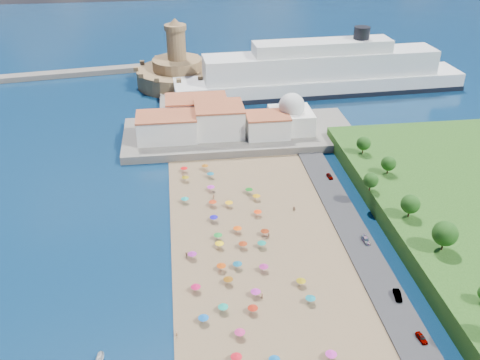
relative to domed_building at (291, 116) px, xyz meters
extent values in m
plane|color=#071938|center=(-30.00, -71.00, -8.97)|extent=(700.00, 700.00, 0.00)
cube|color=#59544C|center=(-20.00, 2.00, -7.47)|extent=(90.00, 36.00, 3.00)
cube|color=#59544C|center=(-42.00, 37.00, -7.77)|extent=(18.00, 70.00, 2.40)
cube|color=silver|center=(-48.00, -2.00, -1.47)|extent=(22.00, 14.00, 9.00)
cube|color=silver|center=(-28.00, 0.00, -0.47)|extent=(18.00, 16.00, 11.00)
cube|color=silver|center=(-10.00, -4.00, -1.97)|extent=(16.00, 12.00, 8.00)
cube|color=silver|center=(-36.00, 12.00, -0.97)|extent=(24.00, 14.00, 10.00)
cube|color=silver|center=(0.00, 0.00, -1.97)|extent=(16.00, 16.00, 8.00)
sphere|color=silver|center=(0.00, 0.00, 4.03)|extent=(10.00, 10.00, 10.00)
cylinder|color=silver|center=(0.00, 0.00, 7.83)|extent=(1.20, 1.20, 1.60)
cylinder|color=#9D7B4E|center=(-42.00, 67.00, -4.97)|extent=(40.00, 40.00, 8.00)
cylinder|color=#9D7B4E|center=(-42.00, 67.00, 1.53)|extent=(24.00, 24.00, 5.00)
cylinder|color=#9D7B4E|center=(-42.00, 67.00, 11.03)|extent=(9.00, 9.00, 14.00)
cylinder|color=#9D7B4E|center=(-42.00, 67.00, 19.23)|extent=(10.40, 10.40, 2.40)
cone|color=#9D7B4E|center=(-42.00, 67.00, 21.93)|extent=(6.00, 6.00, 3.00)
cube|color=black|center=(24.34, 47.64, -7.86)|extent=(139.07, 27.18, 2.22)
cube|color=silver|center=(24.34, 47.64, -4.86)|extent=(138.05, 26.73, 8.23)
cube|color=silver|center=(24.34, 47.64, 4.75)|extent=(110.46, 21.75, 10.98)
cube|color=silver|center=(24.34, 47.64, 12.98)|extent=(64.59, 15.89, 5.49)
cylinder|color=black|center=(42.62, 48.52, 18.47)|extent=(7.32, 7.32, 5.49)
cylinder|color=gray|center=(-35.16, -56.38, -7.72)|extent=(0.07, 0.07, 2.00)
cone|color=#170DB1|center=(-35.16, -56.38, -6.82)|extent=(2.50, 2.50, 0.60)
cylinder|color=gray|center=(-16.09, -87.73, -7.72)|extent=(0.07, 0.07, 2.00)
cone|color=#99810D|center=(-16.09, -87.73, -6.82)|extent=(2.50, 2.50, 0.60)
cylinder|color=gray|center=(-34.57, -38.53, -7.72)|extent=(0.07, 0.07, 2.00)
cone|color=#BE28B6|center=(-34.57, -38.53, -6.82)|extent=(2.50, 2.50, 0.60)
cylinder|color=gray|center=(-21.82, -55.10, -7.72)|extent=(0.07, 0.07, 2.00)
cone|color=#FF3D0B|center=(-21.82, -55.10, -6.82)|extent=(2.50, 2.50, 0.60)
cylinder|color=gray|center=(-28.37, -70.49, -7.72)|extent=(0.07, 0.07, 2.00)
cone|color=#962D0D|center=(-28.37, -70.49, -6.82)|extent=(2.50, 2.50, 0.60)
cylinder|color=gray|center=(-42.54, -31.06, -7.72)|extent=(0.07, 0.07, 2.00)
cone|color=#8B740C|center=(-42.54, -31.06, -6.82)|extent=(2.50, 2.50, 0.60)
cylinder|color=gray|center=(-23.21, -70.84, -7.72)|extent=(0.07, 0.07, 2.00)
cone|color=#0E836D|center=(-23.21, -70.84, -6.82)|extent=(2.50, 2.50, 0.60)
cylinder|color=gray|center=(-35.21, -79.24, -7.72)|extent=(0.07, 0.07, 2.00)
cone|color=#C54208|center=(-35.21, -79.24, -6.82)|extent=(2.50, 2.50, 0.60)
cylinder|color=gray|center=(-34.76, -69.55, -7.72)|extent=(0.07, 0.07, 2.00)
cone|color=yellow|center=(-34.76, -69.55, -6.82)|extent=(2.50, 2.50, 0.60)
cylinder|color=gray|center=(-27.92, -90.20, -7.72)|extent=(0.07, 0.07, 2.00)
cone|color=#B1259B|center=(-27.92, -90.20, -6.82)|extent=(2.50, 2.50, 0.60)
cylinder|color=gray|center=(-34.00, -29.62, -7.72)|extent=(0.07, 0.07, 2.00)
cone|color=#0D5B7A|center=(-34.00, -29.62, -6.82)|extent=(2.50, 2.50, 0.60)
cylinder|color=gray|center=(-29.46, -95.72, -7.72)|extent=(0.07, 0.07, 2.00)
cone|color=#A31E0D|center=(-29.46, -95.72, -6.82)|extent=(2.50, 2.50, 0.60)
cylinder|color=gray|center=(-36.28, -94.44, -7.72)|extent=(0.07, 0.07, 2.00)
cone|color=#10937A|center=(-36.28, -94.44, -6.82)|extent=(2.50, 2.50, 0.60)
cylinder|color=gray|center=(-21.41, -65.36, -7.72)|extent=(0.07, 0.07, 2.00)
cone|color=maroon|center=(-21.41, -65.36, -6.82)|extent=(2.50, 2.50, 0.60)
cylinder|color=gray|center=(-33.45, -102.87, -7.72)|extent=(0.07, 0.07, 2.00)
cone|color=#BC2868|center=(-33.45, -102.87, -6.82)|extent=(2.50, 2.50, 0.60)
cylinder|color=gray|center=(-34.80, -65.56, -7.72)|extent=(0.07, 0.07, 2.00)
cone|color=#17822B|center=(-34.80, -65.56, -6.82)|extent=(2.50, 2.50, 0.60)
cylinder|color=gray|center=(-42.42, -73.28, -7.72)|extent=(0.07, 0.07, 2.00)
cone|color=#9E2196|center=(-42.42, -73.28, -6.82)|extent=(2.50, 2.50, 0.60)
cylinder|color=gray|center=(-29.82, -48.80, -7.72)|extent=(0.07, 0.07, 2.00)
cone|color=#FFB20D|center=(-29.82, -48.80, -6.82)|extent=(2.50, 2.50, 0.60)
cylinder|color=gray|center=(-42.23, -86.60, -7.72)|extent=(0.07, 0.07, 2.00)
cone|color=#BE0F47|center=(-42.23, -86.60, -6.82)|extent=(2.50, 2.50, 0.60)
cylinder|color=gray|center=(-15.17, -111.56, -7.72)|extent=(0.07, 0.07, 2.00)
cone|color=#C72AA8|center=(-15.17, -111.56, -6.82)|extent=(2.50, 2.50, 0.60)
cylinder|color=gray|center=(-42.71, -24.51, -7.72)|extent=(0.07, 0.07, 2.00)
cone|color=red|center=(-42.71, -24.51, -6.82)|extent=(2.50, 2.50, 0.60)
cylinder|color=gray|center=(-30.98, -79.02, -7.72)|extent=(0.07, 0.07, 2.00)
cone|color=#0D5879|center=(-30.98, -79.02, -6.82)|extent=(2.50, 2.50, 0.60)
cylinder|color=gray|center=(-34.04, -84.80, -7.72)|extent=(0.07, 0.07, 2.00)
cone|color=#80490B|center=(-34.04, -84.80, -6.82)|extent=(2.50, 2.50, 0.60)
cylinder|color=gray|center=(-28.93, -62.95, -7.72)|extent=(0.07, 0.07, 2.00)
cone|color=#FA530B|center=(-28.93, -62.95, -6.82)|extent=(2.50, 2.50, 0.60)
cylinder|color=gray|center=(-34.75, -47.77, -7.72)|extent=(0.07, 0.07, 2.00)
cone|color=red|center=(-34.75, -47.77, -6.82)|extent=(2.50, 2.50, 0.60)
cylinder|color=gray|center=(-20.75, -45.99, -7.72)|extent=(0.07, 0.07, 2.00)
cone|color=orange|center=(-20.75, -45.99, -6.82)|extent=(2.50, 2.50, 0.60)
cylinder|color=gray|center=(-35.08, -109.71, -7.72)|extent=(0.07, 0.07, 2.00)
cone|color=red|center=(-35.08, -109.71, -6.82)|extent=(2.50, 2.50, 0.60)
cylinder|color=gray|center=(-43.24, -44.81, -7.72)|extent=(0.07, 0.07, 2.00)
cone|color=#10928D|center=(-43.24, -44.81, -6.82)|extent=(2.50, 2.50, 0.60)
cylinder|color=gray|center=(-35.40, -23.63, -7.72)|extent=(0.07, 0.07, 2.00)
cone|color=#9A520E|center=(-35.40, -23.63, -6.82)|extent=(2.50, 2.50, 0.60)
cylinder|color=gray|center=(-22.51, -41.72, -7.72)|extent=(0.07, 0.07, 2.00)
cone|color=#136C19|center=(-22.51, -41.72, -6.82)|extent=(2.50, 2.50, 0.60)
cone|color=#0D5EAA|center=(-27.29, -111.46, -6.82)|extent=(2.50, 2.50, 0.60)
cylinder|color=gray|center=(-15.31, -94.21, -7.72)|extent=(0.07, 0.07, 2.00)
cone|color=#0E7687|center=(-15.31, -94.21, -6.82)|extent=(2.50, 2.50, 0.60)
cylinder|color=gray|center=(-41.11, -97.42, -7.72)|extent=(0.07, 0.07, 2.00)
cone|color=#0D56AD|center=(-41.11, -97.42, -6.82)|extent=(2.50, 2.50, 0.60)
cylinder|color=gray|center=(-24.36, -81.02, -7.72)|extent=(0.07, 0.07, 2.00)
cone|color=#A42377|center=(-24.36, -81.02, -6.82)|extent=(2.50, 2.50, 0.60)
imported|color=tan|center=(-44.00, -72.34, -7.92)|extent=(0.90, 0.98, 1.62)
imported|color=tan|center=(-34.02, -43.84, -7.80)|extent=(0.96, 1.08, 1.85)
imported|color=tan|center=(-43.34, -28.05, -7.87)|extent=(1.03, 0.97, 1.70)
imported|color=tan|center=(-10.27, -53.61, -7.91)|extent=(1.46, 1.34, 1.63)
imported|color=tan|center=(-47.34, -100.82, -7.85)|extent=(0.74, 0.75, 1.75)
imported|color=tan|center=(-26.40, -90.90, -7.90)|extent=(0.89, 0.96, 1.64)
imported|color=tan|center=(-20.41, -66.27, -7.86)|extent=(0.69, 0.76, 1.74)
imported|color=white|center=(-63.57, -105.92, -8.19)|extent=(2.08, 4.26, 1.58)
imported|color=gray|center=(6.00, -35.58, -7.66)|extent=(1.75, 3.69, 1.22)
imported|color=gray|center=(6.00, -95.35, -7.57)|extent=(2.13, 4.47, 1.41)
imported|color=gray|center=(6.00, -72.45, -7.68)|extent=(1.87, 4.20, 1.20)
imported|color=gray|center=(6.00, -109.17, -7.67)|extent=(1.90, 3.71, 1.21)
cylinder|color=#382314|center=(21.11, -85.27, -1.17)|extent=(0.50, 0.50, 3.62)
sphere|color=#14380F|center=(21.11, -85.27, 2.09)|extent=(6.51, 6.51, 6.51)
cylinder|color=#382314|center=(18.77, -69.45, -1.47)|extent=(0.50, 0.50, 3.01)
sphere|color=#14380F|center=(18.77, -69.45, 1.24)|extent=(5.41, 5.41, 5.41)
cylinder|color=#382314|center=(12.88, -54.02, -1.68)|extent=(0.50, 0.50, 2.59)
sphere|color=#14380F|center=(12.88, -54.02, 0.65)|extent=(4.66, 4.66, 4.66)
cylinder|color=#382314|center=(22.15, -44.46, -1.64)|extent=(0.50, 0.50, 2.66)
sphere|color=#14380F|center=(22.15, -44.46, 0.75)|extent=(4.79, 4.79, 4.79)
cylinder|color=#382314|center=(19.04, -29.26, -1.62)|extent=(0.50, 0.50, 2.72)
sphere|color=#14380F|center=(19.04, -29.26, 0.83)|extent=(4.89, 4.89, 4.89)
camera|label=1|loc=(-44.52, -188.16, 80.15)|focal=40.00mm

